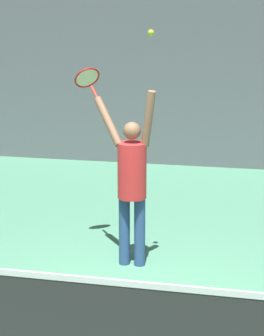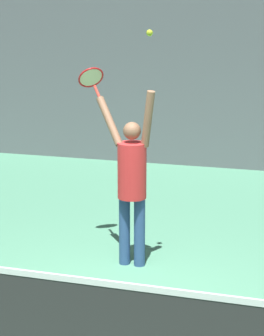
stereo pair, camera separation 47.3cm
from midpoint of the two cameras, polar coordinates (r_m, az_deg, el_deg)
name	(u,v)px [view 2 (the right image)]	position (r m, az deg, el deg)	size (l,w,h in m)	color
ground_plane	(120,314)	(6.13, 1.13, -13.56)	(18.00, 18.00, 0.00)	#4C8C6B
back_wall	(221,36)	(11.61, 9.57, 12.15)	(18.00, 0.10, 5.00)	slate
court_net	(70,331)	(4.82, -2.99, -15.03)	(7.10, 0.07, 1.06)	#333333
tennis_player	(132,178)	(6.92, 1.93, -0.98)	(0.82, 0.48, 2.07)	#2D4C7F
tennis_racket	(91,79)	(7.33, -1.97, 8.37)	(0.39, 0.41, 0.36)	red
tennis_ball	(150,33)	(6.48, 3.81, 12.53)	(0.07, 0.07, 0.07)	#CCDB2D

